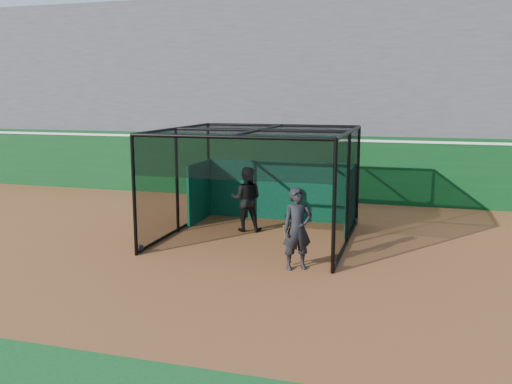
# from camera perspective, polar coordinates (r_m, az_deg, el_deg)

# --- Properties ---
(ground) EXTENTS (120.00, 120.00, 0.00)m
(ground) POSITION_cam_1_polar(r_m,az_deg,el_deg) (13.56, -6.76, -7.05)
(ground) COLOR brown
(ground) RESTS_ON ground
(outfield_wall) EXTENTS (50.00, 0.50, 2.50)m
(outfield_wall) POSITION_cam_1_polar(r_m,az_deg,el_deg) (21.21, 2.21, 2.81)
(outfield_wall) COLOR #0A3A14
(outfield_wall) RESTS_ON ground
(grandstand) EXTENTS (50.00, 7.85, 8.95)m
(grandstand) POSITION_cam_1_polar(r_m,az_deg,el_deg) (24.71, 4.45, 11.24)
(grandstand) COLOR #4C4C4F
(grandstand) RESTS_ON ground
(batting_cage) EXTENTS (5.07, 5.15, 3.04)m
(batting_cage) POSITION_cam_1_polar(r_m,az_deg,el_deg) (15.15, 0.28, 0.75)
(batting_cage) COLOR black
(batting_cage) RESTS_ON ground
(batter) EXTENTS (1.05, 0.89, 1.92)m
(batter) POSITION_cam_1_polar(r_m,az_deg,el_deg) (16.04, -1.02, -0.76)
(batter) COLOR black
(batter) RESTS_ON ground
(on_deck_player) EXTENTS (0.84, 0.75, 1.92)m
(on_deck_player) POSITION_cam_1_polar(r_m,az_deg,el_deg) (12.54, 4.36, -3.89)
(on_deck_player) COLOR black
(on_deck_player) RESTS_ON ground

